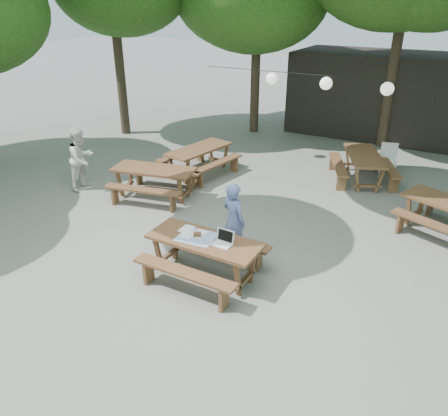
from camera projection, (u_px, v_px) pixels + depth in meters
ground at (225, 268)px, 8.06m from camera, size 80.00×80.00×0.00m
pavilion at (381, 94)px, 15.48m from camera, size 6.00×3.00×2.80m
main_picnic_table at (205, 257)px, 7.68m from camera, size 2.00×1.58×0.75m
picnic_table_nw at (154, 182)px, 10.78m from camera, size 2.20×1.96×0.75m
picnic_table_far_w at (199, 160)px, 12.21m from camera, size 1.90×2.15×0.75m
picnic_table_far_e at (363, 167)px, 11.72m from camera, size 2.21×2.37×0.75m
woman at (234, 221)px, 8.15m from camera, size 0.64×0.54×1.50m
second_person at (82, 159)px, 11.10m from camera, size 0.63×0.80×1.59m
plastic_chair at (387, 167)px, 12.11m from camera, size 0.54×0.54×0.90m
laptop at (224, 240)px, 7.36m from camera, size 0.34×0.27×0.24m
tabletop_clutter at (196, 236)px, 7.60m from camera, size 0.77×0.61×0.08m
paper_lanterns at (327, 83)px, 11.81m from camera, size 9.00×0.34×0.38m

